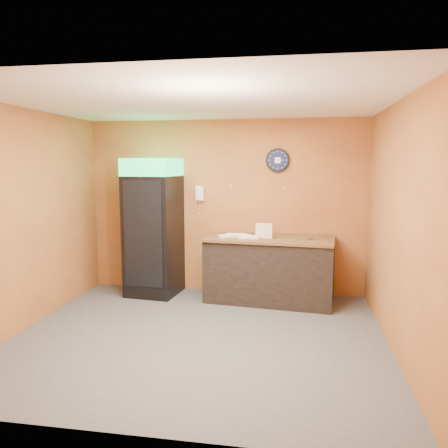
# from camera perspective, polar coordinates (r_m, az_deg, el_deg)

# --- Properties ---
(floor) EXTENTS (4.50, 4.50, 0.00)m
(floor) POSITION_cam_1_polar(r_m,az_deg,el_deg) (5.53, -3.36, -14.46)
(floor) COLOR #47474C
(floor) RESTS_ON ground
(back_wall) EXTENTS (4.50, 0.02, 2.80)m
(back_wall) POSITION_cam_1_polar(r_m,az_deg,el_deg) (7.11, 0.14, 2.24)
(back_wall) COLOR #B97434
(back_wall) RESTS_ON floor
(left_wall) EXTENTS (0.02, 4.00, 2.80)m
(left_wall) POSITION_cam_1_polar(r_m,az_deg,el_deg) (6.07, -24.64, 0.54)
(left_wall) COLOR #B97434
(left_wall) RESTS_ON floor
(right_wall) EXTENTS (0.02, 4.00, 2.80)m
(right_wall) POSITION_cam_1_polar(r_m,az_deg,el_deg) (5.15, 21.72, -0.51)
(right_wall) COLOR #B97434
(right_wall) RESTS_ON floor
(ceiling) EXTENTS (4.50, 4.00, 0.02)m
(ceiling) POSITION_cam_1_polar(r_m,az_deg,el_deg) (5.16, -3.62, 15.65)
(ceiling) COLOR white
(ceiling) RESTS_ON back_wall
(beverage_cooler) EXTENTS (0.84, 0.85, 2.18)m
(beverage_cooler) POSITION_cam_1_polar(r_m,az_deg,el_deg) (7.03, -9.26, -0.67)
(beverage_cooler) COLOR black
(beverage_cooler) RESTS_ON floor
(prep_counter) EXTENTS (1.98, 1.05, 0.95)m
(prep_counter) POSITION_cam_1_polar(r_m,az_deg,el_deg) (6.77, 6.00, -6.04)
(prep_counter) COLOR black
(prep_counter) RESTS_ON floor
(wall_clock) EXTENTS (0.37, 0.06, 0.37)m
(wall_clock) POSITION_cam_1_polar(r_m,az_deg,el_deg) (6.96, 7.04, 8.27)
(wall_clock) COLOR black
(wall_clock) RESTS_ON back_wall
(wall_phone) EXTENTS (0.13, 0.11, 0.23)m
(wall_phone) POSITION_cam_1_polar(r_m,az_deg,el_deg) (7.12, -3.19, 4.01)
(wall_phone) COLOR white
(wall_phone) RESTS_ON back_wall
(butcher_paper) EXTENTS (1.98, 1.10, 0.04)m
(butcher_paper) POSITION_cam_1_polar(r_m,az_deg,el_deg) (6.67, 6.06, -1.90)
(butcher_paper) COLOR brown
(butcher_paper) RESTS_ON prep_counter
(sub_roll_stack) EXTENTS (0.27, 0.14, 0.22)m
(sub_roll_stack) POSITION_cam_1_polar(r_m,az_deg,el_deg) (6.58, 5.32, -0.88)
(sub_roll_stack) COLOR #F4E1BE
(sub_roll_stack) RESTS_ON butcher_paper
(wrapped_sandwich_left) EXTENTS (0.28, 0.23, 0.04)m
(wrapped_sandwich_left) POSITION_cam_1_polar(r_m,az_deg,el_deg) (6.63, 0.47, -1.58)
(wrapped_sandwich_left) COLOR white
(wrapped_sandwich_left) RESTS_ON butcher_paper
(wrapped_sandwich_mid) EXTENTS (0.31, 0.13, 0.04)m
(wrapped_sandwich_mid) POSITION_cam_1_polar(r_m,az_deg,el_deg) (6.53, 3.22, -1.71)
(wrapped_sandwich_mid) COLOR white
(wrapped_sandwich_mid) RESTS_ON butcher_paper
(wrapped_sandwich_right) EXTENTS (0.31, 0.14, 0.04)m
(wrapped_sandwich_right) POSITION_cam_1_polar(r_m,az_deg,el_deg) (6.69, 1.62, -1.46)
(wrapped_sandwich_right) COLOR white
(wrapped_sandwich_right) RESTS_ON butcher_paper
(kitchen_tool) EXTENTS (0.06, 0.06, 0.06)m
(kitchen_tool) POSITION_cam_1_polar(r_m,az_deg,el_deg) (6.82, 3.54, -1.22)
(kitchen_tool) COLOR silver
(kitchen_tool) RESTS_ON butcher_paper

